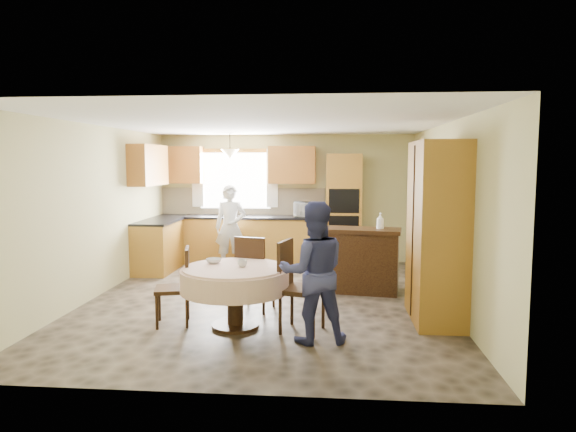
# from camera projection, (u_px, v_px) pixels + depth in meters

# --- Properties ---
(floor) EXTENTS (5.00, 6.00, 0.01)m
(floor) POSITION_uv_depth(u_px,v_px,m) (266.00, 300.00, 7.34)
(floor) COLOR brown
(floor) RESTS_ON ground
(ceiling) EXTENTS (5.00, 6.00, 0.01)m
(ceiling) POSITION_uv_depth(u_px,v_px,m) (265.00, 123.00, 7.08)
(ceiling) COLOR white
(ceiling) RESTS_ON wall_back
(wall_back) EXTENTS (5.00, 0.02, 2.50)m
(wall_back) POSITION_uv_depth(u_px,v_px,m) (285.00, 198.00, 10.18)
(wall_back) COLOR tan
(wall_back) RESTS_ON floor
(wall_front) EXTENTS (5.00, 0.02, 2.50)m
(wall_front) POSITION_uv_depth(u_px,v_px,m) (219.00, 249.00, 4.23)
(wall_front) COLOR tan
(wall_front) RESTS_ON floor
(wall_left) EXTENTS (0.02, 6.00, 2.50)m
(wall_left) POSITION_uv_depth(u_px,v_px,m) (94.00, 212.00, 7.42)
(wall_left) COLOR tan
(wall_left) RESTS_ON floor
(wall_right) EXTENTS (0.02, 6.00, 2.50)m
(wall_right) POSITION_uv_depth(u_px,v_px,m) (447.00, 215.00, 6.99)
(wall_right) COLOR tan
(wall_right) RESTS_ON floor
(window) EXTENTS (1.40, 0.03, 1.10)m
(window) POSITION_uv_depth(u_px,v_px,m) (235.00, 180.00, 10.21)
(window) COLOR white
(window) RESTS_ON wall_back
(curtain_left) EXTENTS (0.22, 0.02, 1.15)m
(curtain_left) POSITION_uv_depth(u_px,v_px,m) (197.00, 178.00, 10.22)
(curtain_left) COLOR white
(curtain_left) RESTS_ON wall_back
(curtain_right) EXTENTS (0.22, 0.02, 1.15)m
(curtain_right) POSITION_uv_depth(u_px,v_px,m) (272.00, 178.00, 10.09)
(curtain_right) COLOR white
(curtain_right) RESTS_ON wall_back
(base_cab_back) EXTENTS (3.30, 0.60, 0.88)m
(base_cab_back) POSITION_uv_depth(u_px,v_px,m) (241.00, 240.00, 10.04)
(base_cab_back) COLOR gold
(base_cab_back) RESTS_ON floor
(counter_back) EXTENTS (3.30, 0.64, 0.04)m
(counter_back) POSITION_uv_depth(u_px,v_px,m) (240.00, 217.00, 9.99)
(counter_back) COLOR black
(counter_back) RESTS_ON base_cab_back
(base_cab_left) EXTENTS (0.60, 1.20, 0.88)m
(base_cab_left) POSITION_uv_depth(u_px,v_px,m) (158.00, 247.00, 9.26)
(base_cab_left) COLOR gold
(base_cab_left) RESTS_ON floor
(counter_left) EXTENTS (0.64, 1.20, 0.04)m
(counter_left) POSITION_uv_depth(u_px,v_px,m) (157.00, 222.00, 9.21)
(counter_left) COLOR black
(counter_left) RESTS_ON base_cab_left
(backsplash) EXTENTS (3.30, 0.02, 0.55)m
(backsplash) POSITION_uv_depth(u_px,v_px,m) (243.00, 202.00, 10.25)
(backsplash) COLOR beige
(backsplash) RESTS_ON wall_back
(wall_cab_left) EXTENTS (0.85, 0.33, 0.72)m
(wall_cab_left) POSITION_uv_depth(u_px,v_px,m) (181.00, 165.00, 10.12)
(wall_cab_left) COLOR #BE782F
(wall_cab_left) RESTS_ON wall_back
(wall_cab_right) EXTENTS (0.90, 0.33, 0.72)m
(wall_cab_right) POSITION_uv_depth(u_px,v_px,m) (292.00, 165.00, 9.93)
(wall_cab_right) COLOR #BE782F
(wall_cab_right) RESTS_ON wall_back
(wall_cab_side) EXTENTS (0.33, 1.20, 0.72)m
(wall_cab_side) POSITION_uv_depth(u_px,v_px,m) (148.00, 165.00, 9.12)
(wall_cab_side) COLOR #BE782F
(wall_cab_side) RESTS_ON wall_left
(oven_tower) EXTENTS (0.66, 0.62, 2.12)m
(oven_tower) POSITION_uv_depth(u_px,v_px,m) (344.00, 210.00, 9.79)
(oven_tower) COLOR gold
(oven_tower) RESTS_ON floor
(oven_upper) EXTENTS (0.56, 0.01, 0.45)m
(oven_upper) POSITION_uv_depth(u_px,v_px,m) (344.00, 201.00, 9.46)
(oven_upper) COLOR black
(oven_upper) RESTS_ON oven_tower
(oven_lower) EXTENTS (0.56, 0.01, 0.45)m
(oven_lower) POSITION_uv_depth(u_px,v_px,m) (344.00, 228.00, 9.51)
(oven_lower) COLOR black
(oven_lower) RESTS_ON oven_tower
(pendant) EXTENTS (0.36, 0.36, 0.18)m
(pendant) POSITION_uv_depth(u_px,v_px,m) (230.00, 154.00, 9.68)
(pendant) COLOR beige
(pendant) RESTS_ON ceiling
(sideboard) EXTENTS (1.35, 0.73, 0.91)m
(sideboard) POSITION_uv_depth(u_px,v_px,m) (357.00, 262.00, 7.76)
(sideboard) COLOR #38240F
(sideboard) RESTS_ON floor
(space_heater) EXTENTS (0.47, 0.39, 0.56)m
(space_heater) POSITION_uv_depth(u_px,v_px,m) (371.00, 268.00, 8.16)
(space_heater) COLOR black
(space_heater) RESTS_ON floor
(cupboard) EXTENTS (0.58, 1.16, 2.22)m
(cupboard) POSITION_uv_depth(u_px,v_px,m) (437.00, 232.00, 6.29)
(cupboard) COLOR gold
(cupboard) RESTS_ON floor
(dining_table) EXTENTS (1.29, 1.29, 0.73)m
(dining_table) POSITION_uv_depth(u_px,v_px,m) (235.00, 280.00, 6.07)
(dining_table) COLOR #38240F
(dining_table) RESTS_ON floor
(chair_left) EXTENTS (0.49, 0.49, 0.94)m
(chair_left) POSITION_uv_depth(u_px,v_px,m) (179.00, 282.00, 6.20)
(chair_left) COLOR #38240F
(chair_left) RESTS_ON floor
(chair_back) EXTENTS (0.53, 0.53, 1.00)m
(chair_back) POSITION_uv_depth(u_px,v_px,m) (253.00, 270.00, 6.73)
(chair_back) COLOR #38240F
(chair_back) RESTS_ON floor
(chair_right) EXTENTS (0.56, 0.56, 1.06)m
(chair_right) POSITION_uv_depth(u_px,v_px,m) (295.00, 281.00, 5.95)
(chair_right) COLOR #38240F
(chair_right) RESTS_ON floor
(framed_picture) EXTENTS (0.06, 0.59, 0.49)m
(framed_picture) POSITION_uv_depth(u_px,v_px,m) (439.00, 174.00, 7.44)
(framed_picture) COLOR gold
(framed_picture) RESTS_ON wall_right
(microwave) EXTENTS (0.52, 0.36, 0.28)m
(microwave) POSITION_uv_depth(u_px,v_px,m) (307.00, 210.00, 9.81)
(microwave) COLOR silver
(microwave) RESTS_ON counter_back
(person_sink) EXTENTS (0.61, 0.44, 1.55)m
(person_sink) POSITION_uv_depth(u_px,v_px,m) (230.00, 227.00, 9.41)
(person_sink) COLOR silver
(person_sink) RESTS_ON floor
(person_dining) EXTENTS (0.85, 0.71, 1.55)m
(person_dining) POSITION_uv_depth(u_px,v_px,m) (313.00, 272.00, 5.57)
(person_dining) COLOR navy
(person_dining) RESTS_ON floor
(bowl_sideboard) EXTENTS (0.30, 0.30, 0.06)m
(bowl_sideboard) POSITION_uv_depth(u_px,v_px,m) (342.00, 230.00, 7.73)
(bowl_sideboard) COLOR #B2B2B2
(bowl_sideboard) RESTS_ON sideboard
(bottle_sideboard) EXTENTS (0.14, 0.14, 0.30)m
(bottle_sideboard) POSITION_uv_depth(u_px,v_px,m) (380.00, 223.00, 7.67)
(bottle_sideboard) COLOR silver
(bottle_sideboard) RESTS_ON sideboard
(cup_table) EXTENTS (0.12, 0.12, 0.09)m
(cup_table) POSITION_uv_depth(u_px,v_px,m) (242.00, 263.00, 6.05)
(cup_table) COLOR #B2B2B2
(cup_table) RESTS_ON dining_table
(bowl_table) EXTENTS (0.21, 0.21, 0.06)m
(bowl_table) POSITION_uv_depth(u_px,v_px,m) (214.00, 261.00, 6.28)
(bowl_table) COLOR #B2B2B2
(bowl_table) RESTS_ON dining_table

